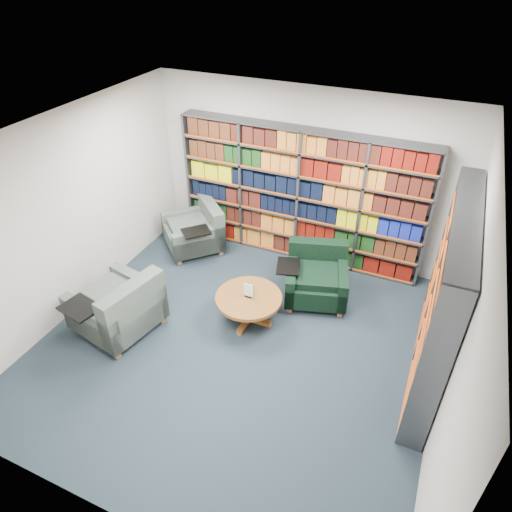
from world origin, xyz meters
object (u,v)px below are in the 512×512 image
at_px(chair_green_right, 316,277).
at_px(coffee_table, 249,301).
at_px(chair_teal_left, 198,231).
at_px(chair_teal_front, 121,310).

bearing_deg(chair_green_right, coffee_table, -125.90).
bearing_deg(chair_teal_left, chair_teal_front, -87.97).
bearing_deg(chair_teal_front, chair_teal_left, 92.03).
xyz_separation_m(chair_teal_left, chair_green_right, (2.27, -0.42, -0.00)).
bearing_deg(coffee_table, chair_teal_left, 139.36).
distance_m(chair_teal_left, chair_teal_front, 2.23).
bearing_deg(chair_teal_front, coffee_table, 29.93).
bearing_deg(chair_green_right, chair_teal_front, -140.42).
xyz_separation_m(chair_teal_left, chair_teal_front, (0.08, -2.23, 0.04)).
relative_size(chair_teal_left, chair_green_right, 1.09).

